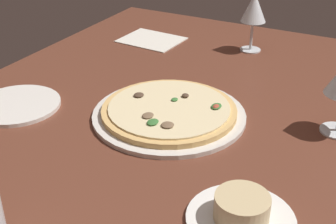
% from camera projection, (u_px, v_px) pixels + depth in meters
% --- Properties ---
extents(dining_table, '(1.50, 1.10, 0.04)m').
position_uv_depth(dining_table, '(167.00, 140.00, 0.97)').
color(dining_table, brown).
rests_on(dining_table, ground).
extents(pizza_main, '(0.34, 0.34, 0.03)m').
position_uv_depth(pizza_main, '(169.00, 112.00, 1.02)').
color(pizza_main, silver).
rests_on(pizza_main, dining_table).
extents(ramekin_on_saucer, '(0.17, 0.17, 0.05)m').
position_uv_depth(ramekin_on_saucer, '(241.00, 213.00, 0.72)').
color(ramekin_on_saucer, white).
rests_on(ramekin_on_saucer, dining_table).
extents(wine_glass_near, '(0.07, 0.07, 0.17)m').
position_uv_depth(wine_glass_near, '(254.00, 9.00, 1.31)').
color(wine_glass_near, silver).
rests_on(wine_glass_near, dining_table).
extents(side_plate, '(0.20, 0.20, 0.01)m').
position_uv_depth(side_plate, '(17.00, 105.00, 1.06)').
color(side_plate, silver).
rests_on(side_plate, dining_table).
extents(paper_menu, '(0.16, 0.19, 0.00)m').
position_uv_depth(paper_menu, '(151.00, 40.00, 1.45)').
color(paper_menu, silver).
rests_on(paper_menu, dining_table).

